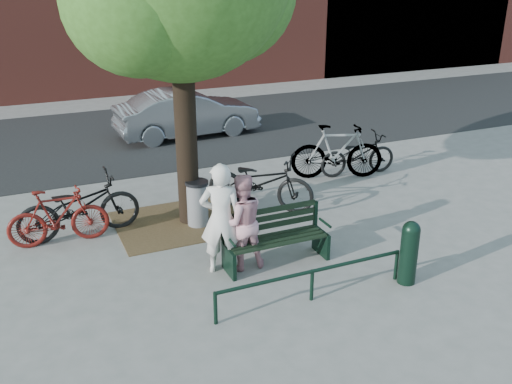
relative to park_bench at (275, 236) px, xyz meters
name	(u,v)px	position (x,y,z in m)	size (l,w,h in m)	color
ground	(276,263)	(0.00, -0.08, -0.48)	(90.00, 90.00, 0.00)	gray
dirt_pit	(180,222)	(-1.00, 2.12, -0.47)	(2.40, 2.00, 0.02)	brown
road	(151,134)	(0.00, 8.42, -0.47)	(40.00, 7.00, 0.01)	black
park_bench	(275,236)	(0.00, 0.00, 0.00)	(1.74, 0.54, 0.97)	black
guard_railing	(312,276)	(0.00, -1.28, -0.08)	(3.06, 0.06, 0.51)	black
person_left	(221,219)	(-0.90, 0.07, 0.44)	(0.67, 0.44, 1.83)	silver
person_right	(241,222)	(-0.56, 0.07, 0.33)	(0.78, 0.61, 1.61)	#C98A94
bollard	(409,250)	(1.60, -1.42, 0.08)	(0.28, 0.28, 1.04)	black
litter_bin	(198,203)	(-0.71, 1.88, -0.03)	(0.43, 0.43, 0.89)	gray
bicycle_a	(79,207)	(-2.80, 2.31, 0.09)	(0.76, 2.18, 1.14)	black
bicycle_b	(58,217)	(-3.18, 2.12, 0.04)	(0.49, 1.73, 1.04)	#55100C
bicycle_c	(260,182)	(0.69, 2.12, 0.10)	(0.77, 2.20, 1.15)	black
bicycle_d	(337,152)	(3.03, 3.07, 0.16)	(0.60, 2.11, 1.27)	gray
bicycle_e	(358,154)	(3.60, 3.07, 0.01)	(0.65, 1.88, 0.99)	black
parked_car	(187,113)	(0.92, 7.77, 0.19)	(1.41, 4.06, 1.34)	gray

